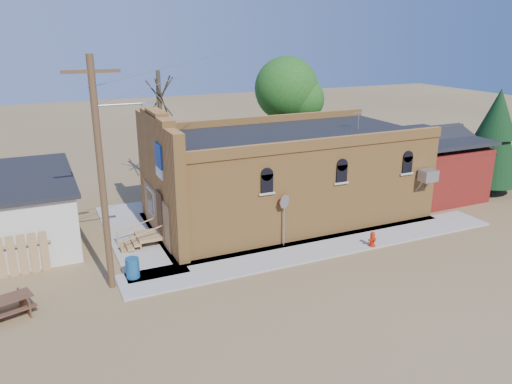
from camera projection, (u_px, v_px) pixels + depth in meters
name	position (u px, v px, depth m)	size (l,w,h in m)	color
ground	(306.00, 261.00, 22.12)	(120.00, 120.00, 0.00)	brown
sidewalk_south	(324.00, 247.00, 23.48)	(19.00, 2.20, 0.08)	#9E9991
sidewalk_west	(136.00, 235.00, 24.83)	(2.60, 10.00, 0.08)	#9E9991
brick_bar	(283.00, 175.00, 26.81)	(16.40, 7.97, 6.30)	#BF7F3A
red_shed	(425.00, 158.00, 30.71)	(5.40, 6.40, 4.30)	#611810
utility_pole	(103.00, 172.00, 18.49)	(3.12, 0.26, 9.00)	#49341D
tree_bare_near	(159.00, 96.00, 30.37)	(2.80, 2.80, 7.65)	#4A3C2A
tree_leafy	(286.00, 89.00, 34.35)	(4.40, 4.40, 8.15)	#4A3C2A
evergreen_tree	(495.00, 134.00, 30.54)	(3.60, 3.60, 6.50)	#4A3C2A
fire_hydrant	(372.00, 239.00, 23.39)	(0.41, 0.37, 0.73)	#AD1C09
stop_sign	(284.00, 207.00, 22.99)	(0.64, 0.36, 2.53)	#98979D
trash_barrel	(133.00, 268.00, 20.39)	(0.55, 0.55, 0.85)	navy
picnic_table	(6.00, 305.00, 17.71)	(2.02, 1.73, 0.72)	#513020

